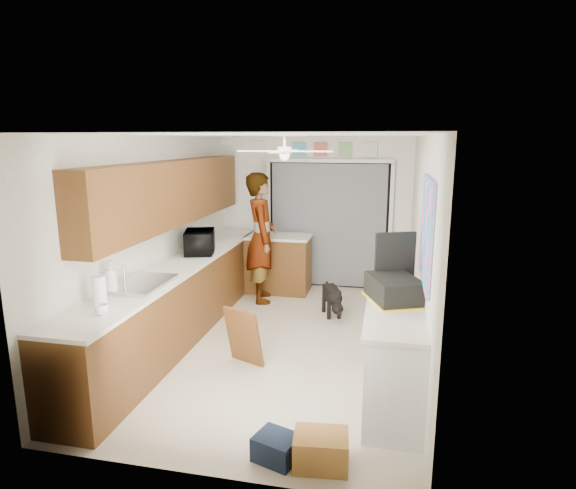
{
  "coord_description": "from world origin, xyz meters",
  "views": [
    {
      "loc": [
        1.25,
        -5.44,
        2.45
      ],
      "look_at": [
        0.0,
        0.4,
        1.15
      ],
      "focal_mm": 30.0,
      "sensor_mm": 36.0,
      "label": 1
    }
  ],
  "objects_px": {
    "paper_towel_roll": "(99,291)",
    "navy_crate": "(277,448)",
    "cup": "(101,310)",
    "dog": "(331,300)",
    "man": "(261,238)",
    "microwave": "(200,242)",
    "suitcase": "(394,289)",
    "cardboard_box": "(321,450)",
    "soap_bottle": "(111,277)"
  },
  "relations": [
    {
      "from": "paper_towel_roll",
      "to": "navy_crate",
      "type": "bearing_deg",
      "value": -17.39
    },
    {
      "from": "cup",
      "to": "dog",
      "type": "distance_m",
      "value": 3.45
    },
    {
      "from": "dog",
      "to": "man",
      "type": "bearing_deg",
      "value": 136.97
    },
    {
      "from": "microwave",
      "to": "suitcase",
      "type": "bearing_deg",
      "value": -138.26
    },
    {
      "from": "paper_towel_roll",
      "to": "suitcase",
      "type": "height_order",
      "value": "paper_towel_roll"
    },
    {
      "from": "suitcase",
      "to": "man",
      "type": "xyz_separation_m",
      "value": [
        -1.97,
        2.44,
        -0.07
      ]
    },
    {
      "from": "navy_crate",
      "to": "dog",
      "type": "bearing_deg",
      "value": 89.46
    },
    {
      "from": "paper_towel_roll",
      "to": "cardboard_box",
      "type": "distance_m",
      "value": 2.44
    },
    {
      "from": "microwave",
      "to": "suitcase",
      "type": "xyz_separation_m",
      "value": [
        2.58,
        -1.5,
        -0.04
      ]
    },
    {
      "from": "suitcase",
      "to": "dog",
      "type": "distance_m",
      "value": 2.31
    },
    {
      "from": "microwave",
      "to": "navy_crate",
      "type": "xyz_separation_m",
      "value": [
        1.72,
        -2.76,
        -1.0
      ]
    },
    {
      "from": "soap_bottle",
      "to": "paper_towel_roll",
      "type": "height_order",
      "value": "soap_bottle"
    },
    {
      "from": "cup",
      "to": "navy_crate",
      "type": "bearing_deg",
      "value": -11.78
    },
    {
      "from": "man",
      "to": "cardboard_box",
      "type": "bearing_deg",
      "value": -176.48
    },
    {
      "from": "suitcase",
      "to": "cardboard_box",
      "type": "xyz_separation_m",
      "value": [
        -0.51,
        -1.26,
        -0.93
      ]
    },
    {
      "from": "microwave",
      "to": "dog",
      "type": "bearing_deg",
      "value": -92.48
    },
    {
      "from": "soap_bottle",
      "to": "man",
      "type": "height_order",
      "value": "man"
    },
    {
      "from": "microwave",
      "to": "navy_crate",
      "type": "bearing_deg",
      "value": -166.15
    },
    {
      "from": "soap_bottle",
      "to": "man",
      "type": "distance_m",
      "value": 2.9
    },
    {
      "from": "cardboard_box",
      "to": "dog",
      "type": "bearing_deg",
      "value": 95.6
    },
    {
      "from": "cup",
      "to": "cardboard_box",
      "type": "xyz_separation_m",
      "value": [
        2.02,
        -0.35,
        -0.86
      ]
    },
    {
      "from": "paper_towel_roll",
      "to": "suitcase",
      "type": "relative_size",
      "value": 0.51
    },
    {
      "from": "microwave",
      "to": "man",
      "type": "height_order",
      "value": "man"
    },
    {
      "from": "dog",
      "to": "soap_bottle",
      "type": "bearing_deg",
      "value": -151.4
    },
    {
      "from": "paper_towel_roll",
      "to": "cardboard_box",
      "type": "relative_size",
      "value": 0.67
    },
    {
      "from": "man",
      "to": "paper_towel_roll",
      "type": "bearing_deg",
      "value": 149.09
    },
    {
      "from": "suitcase",
      "to": "dog",
      "type": "relative_size",
      "value": 0.94
    },
    {
      "from": "navy_crate",
      "to": "cup",
      "type": "bearing_deg",
      "value": 168.22
    },
    {
      "from": "soap_bottle",
      "to": "navy_crate",
      "type": "bearing_deg",
      "value": -25.4
    },
    {
      "from": "cardboard_box",
      "to": "man",
      "type": "distance_m",
      "value": 4.07
    },
    {
      "from": "soap_bottle",
      "to": "cardboard_box",
      "type": "distance_m",
      "value": 2.63
    },
    {
      "from": "man",
      "to": "dog",
      "type": "distance_m",
      "value": 1.44
    },
    {
      "from": "soap_bottle",
      "to": "suitcase",
      "type": "bearing_deg",
      "value": 7.27
    },
    {
      "from": "microwave",
      "to": "suitcase",
      "type": "relative_size",
      "value": 1.02
    },
    {
      "from": "soap_bottle",
      "to": "microwave",
      "type": "bearing_deg",
      "value": 84.16
    },
    {
      "from": "cup",
      "to": "suitcase",
      "type": "relative_size",
      "value": 0.22
    },
    {
      "from": "cardboard_box",
      "to": "man",
      "type": "bearing_deg",
      "value": 111.58
    },
    {
      "from": "microwave",
      "to": "soap_bottle",
      "type": "distance_m",
      "value": 1.86
    },
    {
      "from": "microwave",
      "to": "paper_towel_roll",
      "type": "xyz_separation_m",
      "value": [
        -0.1,
        -2.19,
        -0.02
      ]
    },
    {
      "from": "paper_towel_roll",
      "to": "soap_bottle",
      "type": "bearing_deg",
      "value": 104.51
    },
    {
      "from": "paper_towel_roll",
      "to": "man",
      "type": "bearing_deg",
      "value": 77.14
    },
    {
      "from": "cup",
      "to": "navy_crate",
      "type": "xyz_separation_m",
      "value": [
        1.67,
        -0.35,
        -0.89
      ]
    },
    {
      "from": "dog",
      "to": "microwave",
      "type": "bearing_deg",
      "value": 173.97
    },
    {
      "from": "paper_towel_roll",
      "to": "navy_crate",
      "type": "xyz_separation_m",
      "value": [
        1.83,
        -0.57,
        -0.98
      ]
    },
    {
      "from": "cardboard_box",
      "to": "man",
      "type": "height_order",
      "value": "man"
    },
    {
      "from": "microwave",
      "to": "cup",
      "type": "bearing_deg",
      "value": 163.15
    },
    {
      "from": "cup",
      "to": "paper_towel_roll",
      "type": "distance_m",
      "value": 0.29
    },
    {
      "from": "cup",
      "to": "dog",
      "type": "relative_size",
      "value": 0.2
    },
    {
      "from": "soap_bottle",
      "to": "cardboard_box",
      "type": "xyz_separation_m",
      "value": [
        2.26,
        -0.91,
        -0.98
      ]
    },
    {
      "from": "cup",
      "to": "man",
      "type": "distance_m",
      "value": 3.39
    }
  ]
}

